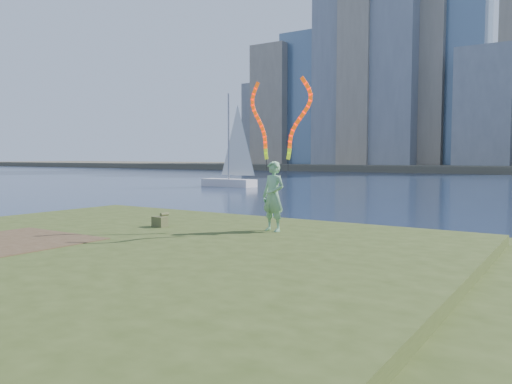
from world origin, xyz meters
The scene contains 6 objects.
ground centered at (0.00, 0.00, 0.00)m, with size 320.00×320.00×0.00m, color #18243C.
grassy_knoll centered at (0.00, -2.30, 0.34)m, with size 20.00×18.00×0.80m.
dirt_patch centered at (-2.20, -3.20, 0.81)m, with size 3.20×3.00×0.02m, color #47331E.
woman_with_ribbons centered at (1.90, 1.43, 2.19)m, with size 2.09×0.55×4.15m.
canvas_bag centered at (-1.09, 0.41, 0.95)m, with size 0.40×0.45×0.37m.
sailboat centered at (-18.39, 27.31, 1.46)m, with size 5.62×1.94×8.49m.
Camera 1 is at (8.45, -9.35, 2.68)m, focal length 35.00 mm.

